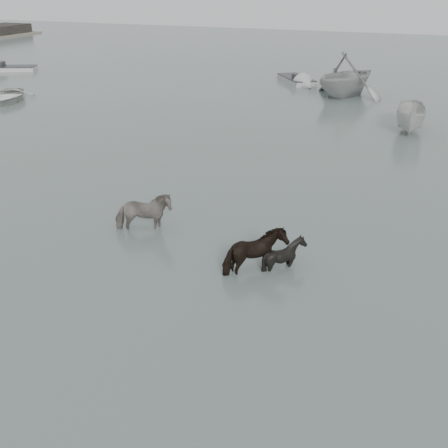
{
  "coord_description": "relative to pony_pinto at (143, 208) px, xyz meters",
  "views": [
    {
      "loc": [
        6.05,
        -13.14,
        7.66
      ],
      "look_at": [
        0.62,
        0.62,
        1.0
      ],
      "focal_mm": 45.0,
      "sensor_mm": 36.0,
      "label": 1
    }
  ],
  "objects": [
    {
      "name": "boat_small",
      "position": [
        6.95,
        16.17,
        -0.0
      ],
      "size": [
        1.75,
        4.11,
        1.55
      ],
      "primitive_type": "imported",
      "rotation": [
        0.0,
        0.0,
        0.06
      ],
      "color": "#B9BAB5",
      "rests_on": "ground"
    },
    {
      "name": "skiff_outer",
      "position": [
        -26.31,
        24.2,
        -0.41
      ],
      "size": [
        6.07,
        3.89,
        0.75
      ],
      "primitive_type": null,
      "rotation": [
        0.0,
        0.0,
        3.56
      ],
      "color": "beige",
      "rests_on": "ground"
    },
    {
      "name": "rowboat_trail",
      "position": [
        2.1,
        23.95,
        0.73
      ],
      "size": [
        6.91,
        7.28,
        3.01
      ],
      "primitive_type": "imported",
      "rotation": [
        0.0,
        0.0,
        2.7
      ],
      "color": "#9C9E9C",
      "rests_on": "ground"
    },
    {
      "name": "pony_dark",
      "position": [
        4.27,
        -1.34,
        -0.02
      ],
      "size": [
        1.67,
        1.82,
        1.53
      ],
      "primitive_type": "imported",
      "rotation": [
        0.0,
        0.0,
        1.29
      ],
      "color": "black",
      "rests_on": "ground"
    },
    {
      "name": "pony_black",
      "position": [
        4.91,
        -0.73,
        -0.15
      ],
      "size": [
        1.21,
        1.09,
        1.26
      ],
      "primitive_type": "imported",
      "rotation": [
        0.0,
        0.0,
        1.64
      ],
      "color": "black",
      "rests_on": "ground"
    },
    {
      "name": "pony_pinto",
      "position": [
        0.0,
        0.0,
        0.0
      ],
      "size": [
        2.03,
        1.6,
        1.56
      ],
      "primitive_type": "imported",
      "rotation": [
        0.0,
        0.0,
        2.05
      ],
      "color": "black",
      "rests_on": "ground"
    },
    {
      "name": "ground",
      "position": [
        2.44,
        -1.31,
        -0.78
      ],
      "size": [
        140.0,
        140.0,
        0.0
      ],
      "primitive_type": "plane",
      "color": "#495753",
      "rests_on": "ground"
    },
    {
      "name": "skiff_mid",
      "position": [
        -2.31,
        27.86,
        -0.41
      ],
      "size": [
        4.68,
        5.6,
        0.75
      ],
      "primitive_type": null,
      "rotation": [
        0.0,
        0.0,
        -0.94
      ],
      "color": "#9FA29F",
      "rests_on": "ground"
    },
    {
      "name": "rowboat_lead",
      "position": [
        -18.03,
        14.42,
        -0.34
      ],
      "size": [
        4.71,
        5.15,
        0.87
      ],
      "primitive_type": "imported",
      "rotation": [
        0.0,
        0.0,
        0.52
      ],
      "color": "silver",
      "rests_on": "ground"
    }
  ]
}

